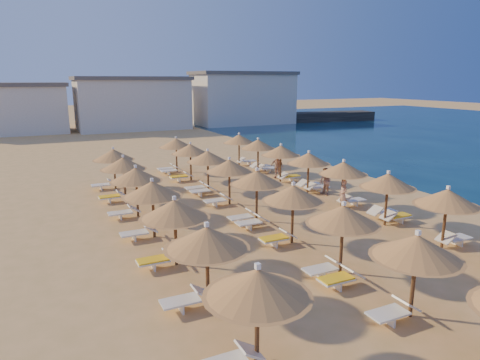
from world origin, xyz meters
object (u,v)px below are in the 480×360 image
beachgoer_b (326,182)px  beachgoer_a (343,194)px  parasol_row_east (364,175)px  jetty (290,118)px  beachgoer_c (277,166)px  parasol_row_west (274,186)px

beachgoer_b → beachgoer_a: 2.91m
parasol_row_east → beachgoer_b: size_ratio=19.20×
jetty → parasol_row_east: (-23.46, -44.29, 1.41)m
beachgoer_b → beachgoer_a: beachgoer_b is taller
jetty → beachgoer_c: 41.76m
jetty → parasol_row_west: (-28.75, -44.29, 1.41)m
parasol_row_east → beachgoer_c: size_ratio=18.80×
beachgoer_b → beachgoer_a: size_ratio=1.04×
parasol_row_west → parasol_row_east: bearing=0.0°
parasol_row_west → beachgoer_b: bearing=34.5°
jetty → parasol_row_east: 50.14m
beachgoer_b → beachgoer_c: size_ratio=0.98×
beachgoer_b → beachgoer_c: beachgoer_c is taller
parasol_row_east → parasol_row_west: (-5.29, 0.00, 0.00)m
beachgoer_b → beachgoer_c: 5.25m
parasol_row_west → beachgoer_b: (6.08, 4.18, -1.33)m
beachgoer_a → jetty: bearing=159.0°
beachgoer_a → beachgoer_c: 8.03m
jetty → beachgoer_a: bearing=-110.9°
parasol_row_east → beachgoer_c: parasol_row_east is taller
parasol_row_west → beachgoer_b: size_ratio=19.20×
parasol_row_east → beachgoer_a: 1.96m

